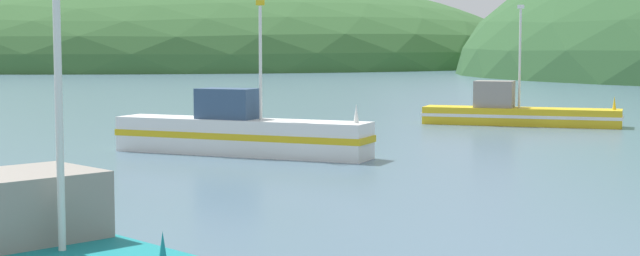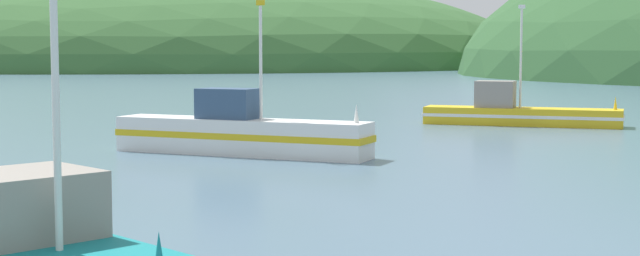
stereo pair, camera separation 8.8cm
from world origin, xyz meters
name	(u,v)px [view 2 (the right image)]	position (x,y,z in m)	size (l,w,h in m)	color
hill_far_left	(238,61)	(-64.70, 257.66, 0.00)	(112.49, 89.99, 87.34)	#516B38
hill_mid_right	(69,61)	(-116.83, 256.22, 0.00)	(117.64, 94.11, 93.08)	#516B38
hill_far_right	(97,64)	(-86.16, 206.37, 0.00)	(208.98, 167.18, 46.24)	#386633
fishing_boat_yellow	(517,112)	(8.77, 44.94, 0.69)	(10.65, 3.50, 6.42)	gold
fishing_boat_white	(240,133)	(-2.32, 29.06, 0.85)	(10.68, 4.10, 5.97)	white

